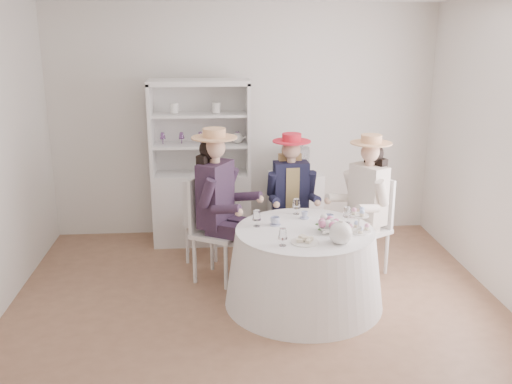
{
  "coord_description": "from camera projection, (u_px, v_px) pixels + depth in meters",
  "views": [
    {
      "loc": [
        -0.37,
        -4.67,
        2.46
      ],
      "look_at": [
        0.0,
        0.1,
        1.05
      ],
      "focal_mm": 40.0,
      "sensor_mm": 36.0,
      "label": 1
    }
  ],
  "objects": [
    {
      "name": "teacup_a",
      "position": [
        275.0,
        222.0,
        5.15
      ],
      "size": [
        0.1,
        0.1,
        0.07
      ],
      "primitive_type": "imported",
      "rotation": [
        0.0,
        0.0,
        0.13
      ],
      "color": "white",
      "rests_on": "tea_table"
    },
    {
      "name": "cupcake_stand",
      "position": [
        359.0,
        223.0,
        4.99
      ],
      "size": [
        0.22,
        0.22,
        0.21
      ],
      "rotation": [
        0.0,
        0.0,
        0.2
      ],
      "color": "white",
      "rests_on": "tea_table"
    },
    {
      "name": "flower_bowl",
      "position": [
        330.0,
        229.0,
        4.99
      ],
      "size": [
        0.25,
        0.25,
        0.05
      ],
      "primitive_type": "imported",
      "rotation": [
        0.0,
        0.0,
        -0.19
      ],
      "color": "white",
      "rests_on": "tea_table"
    },
    {
      "name": "spare_chair",
      "position": [
        201.0,
        217.0,
        6.07
      ],
      "size": [
        0.39,
        0.39,
        0.92
      ],
      "rotation": [
        0.0,
        0.0,
        3.17
      ],
      "color": "silver",
      "rests_on": "ground"
    },
    {
      "name": "guest_mid",
      "position": [
        291.0,
        191.0,
        5.94
      ],
      "size": [
        0.51,
        0.53,
        1.39
      ],
      "rotation": [
        0.0,
        0.0,
        0.05
      ],
      "color": "silver",
      "rests_on": "ground"
    },
    {
      "name": "ground",
      "position": [
        257.0,
        306.0,
        5.19
      ],
      "size": [
        4.5,
        4.5,
        0.0
      ],
      "primitive_type": "plane",
      "color": "brown",
      "rests_on": "ground"
    },
    {
      "name": "side_table",
      "position": [
        295.0,
        205.0,
        6.79
      ],
      "size": [
        0.64,
        0.64,
        0.78
      ],
      "primitive_type": "cube",
      "rotation": [
        0.0,
        0.0,
        0.33
      ],
      "color": "silver",
      "rests_on": "ground"
    },
    {
      "name": "flower_arrangement",
      "position": [
        329.0,
        223.0,
        4.98
      ],
      "size": [
        0.18,
        0.17,
        0.06
      ],
      "rotation": [
        0.0,
        0.0,
        0.08
      ],
      "color": "#D26997",
      "rests_on": "tea_table"
    },
    {
      "name": "guest_right",
      "position": [
        366.0,
        197.0,
        5.67
      ],
      "size": [
        0.61,
        0.57,
        1.43
      ],
      "rotation": [
        0.0,
        0.0,
        -1.03
      ],
      "color": "silver",
      "rests_on": "ground"
    },
    {
      "name": "teacup_b",
      "position": [
        305.0,
        215.0,
        5.34
      ],
      "size": [
        0.07,
        0.07,
        0.06
      ],
      "primitive_type": "imported",
      "rotation": [
        0.0,
        0.0,
        -0.07
      ],
      "color": "white",
      "rests_on": "tea_table"
    },
    {
      "name": "teacup_c",
      "position": [
        329.0,
        219.0,
        5.22
      ],
      "size": [
        0.09,
        0.09,
        0.07
      ],
      "primitive_type": "imported",
      "rotation": [
        0.0,
        0.0,
        -0.02
      ],
      "color": "white",
      "rests_on": "tea_table"
    },
    {
      "name": "stemware_set",
      "position": [
        305.0,
        222.0,
        5.03
      ],
      "size": [
        0.91,
        0.88,
        0.15
      ],
      "color": "white",
      "rests_on": "tea_table"
    },
    {
      "name": "wall_front",
      "position": [
        288.0,
        252.0,
        2.89
      ],
      "size": [
        4.5,
        0.0,
        4.5
      ],
      "primitive_type": "plane",
      "rotation": [
        -1.57,
        0.0,
        0.0
      ],
      "color": "white",
      "rests_on": "ground"
    },
    {
      "name": "hatbox",
      "position": [
        296.0,
        160.0,
        6.64
      ],
      "size": [
        0.38,
        0.38,
        0.31
      ],
      "primitive_type": "cylinder",
      "rotation": [
        0.0,
        0.0,
        -0.27
      ],
      "color": "black",
      "rests_on": "side_table"
    },
    {
      "name": "tea_table",
      "position": [
        304.0,
        267.0,
        5.15
      ],
      "size": [
        1.44,
        1.44,
        0.71
      ],
      "rotation": [
        0.0,
        0.0,
        0.33
      ],
      "color": "white",
      "rests_on": "ground"
    },
    {
      "name": "hutch",
      "position": [
        202.0,
        186.0,
        6.55
      ],
      "size": [
        1.28,
        0.86,
        1.88
      ],
      "rotation": [
        0.0,
        0.0,
        -0.43
      ],
      "color": "silver",
      "rests_on": "ground"
    },
    {
      "name": "sandwich_plate",
      "position": [
        305.0,
        241.0,
        4.75
      ],
      "size": [
        0.23,
        0.23,
        0.05
      ],
      "rotation": [
        0.0,
        0.0,
        -0.02
      ],
      "color": "white",
      "rests_on": "tea_table"
    },
    {
      "name": "wall_back",
      "position": [
        244.0,
        122.0,
        6.72
      ],
      "size": [
        4.5,
        0.0,
        4.5
      ],
      "primitive_type": "plane",
      "rotation": [
        1.57,
        0.0,
        0.0
      ],
      "color": "white",
      "rests_on": "ground"
    },
    {
      "name": "guest_left",
      "position": [
        218.0,
        197.0,
        5.49
      ],
      "size": [
        0.65,
        0.6,
        1.53
      ],
      "rotation": [
        0.0,
        0.0,
        1.05
      ],
      "color": "silver",
      "rests_on": "ground"
    },
    {
      "name": "table_teapot",
      "position": [
        341.0,
        233.0,
        4.72
      ],
      "size": [
        0.28,
        0.2,
        0.21
      ],
      "rotation": [
        0.0,
        0.0,
        0.21
      ],
      "color": "white",
      "rests_on": "tea_table"
    }
  ]
}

